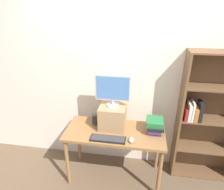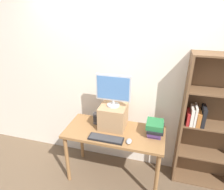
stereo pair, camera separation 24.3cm
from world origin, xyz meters
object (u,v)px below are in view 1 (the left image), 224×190
(riser_box, at_px, (113,116))
(book_stack, at_px, (155,125))
(desk_speaker, at_px, (95,119))
(desk, at_px, (115,137))
(computer_monitor, at_px, (113,89))
(keyboard, at_px, (108,139))
(computer_mouse, at_px, (131,140))
(bookshelf_unit, at_px, (210,118))

(riser_box, height_order, book_stack, riser_box)
(book_stack, xyz_separation_m, desk_speaker, (-0.80, 0.04, -0.02))
(desk, bearing_deg, desk_speaker, 158.09)
(riser_box, distance_m, computer_monitor, 0.39)
(keyboard, bearing_deg, computer_mouse, 3.46)
(desk, bearing_deg, book_stack, 8.21)
(book_stack, bearing_deg, computer_monitor, 176.82)
(desk, distance_m, computer_monitor, 0.65)
(desk, relative_size, keyboard, 2.99)
(desk, bearing_deg, bookshelf_unit, 12.85)
(riser_box, bearing_deg, keyboard, -92.16)
(riser_box, distance_m, book_stack, 0.55)
(keyboard, distance_m, desk_speaker, 0.40)
(riser_box, bearing_deg, desk, -67.33)
(computer_monitor, bearing_deg, book_stack, -3.18)
(computer_mouse, bearing_deg, bookshelf_unit, 24.64)
(riser_box, distance_m, computer_mouse, 0.42)
(keyboard, relative_size, desk_speaker, 2.77)
(computer_monitor, bearing_deg, computer_mouse, -46.11)
(bookshelf_unit, bearing_deg, keyboard, -159.66)
(computer_monitor, bearing_deg, keyboard, -92.17)
(book_stack, distance_m, desk_speaker, 0.80)
(bookshelf_unit, distance_m, desk_speaker, 1.53)
(computer_monitor, relative_size, keyboard, 1.03)
(bookshelf_unit, relative_size, computer_monitor, 4.06)
(computer_monitor, bearing_deg, bookshelf_unit, 7.89)
(desk, xyz_separation_m, keyboard, (-0.06, -0.20, 0.11))
(computer_mouse, bearing_deg, riser_box, 133.74)
(desk, distance_m, desk_speaker, 0.36)
(bookshelf_unit, bearing_deg, riser_box, -172.17)
(computer_mouse, distance_m, book_stack, 0.38)
(bookshelf_unit, xyz_separation_m, desk_speaker, (-1.52, -0.16, -0.06))
(desk, height_order, keyboard, keyboard)
(desk, relative_size, book_stack, 4.97)
(riser_box, xyz_separation_m, book_stack, (0.55, -0.03, -0.06))
(book_stack, height_order, desk_speaker, book_stack)
(bookshelf_unit, distance_m, computer_monitor, 1.34)
(keyboard, height_order, computer_mouse, computer_mouse)
(computer_mouse, distance_m, desk_speaker, 0.60)
(riser_box, height_order, desk_speaker, riser_box)
(computer_monitor, height_order, desk_speaker, computer_monitor)
(desk_speaker, bearing_deg, keyboard, -52.87)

